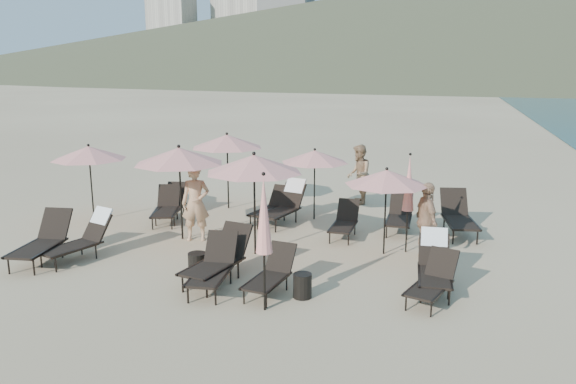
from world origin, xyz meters
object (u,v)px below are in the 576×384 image
(lounger_2, at_px, (214,266))
(umbrella_open_3, at_px, (227,141))
(lounger_7, at_px, (166,207))
(side_table_1, at_px, (302,286))
(lounger_12, at_px, (434,263))
(umbrella_open_5, at_px, (89,153))
(lounger_0, at_px, (42,240))
(beachgoer_b, at_px, (359,175))
(umbrella_closed_0, at_px, (264,216))
(lounger_4, at_px, (271,273))
(beachgoer_a, at_px, (196,203))
(lounger_1, at_px, (82,237))
(umbrella_open_1, at_px, (254,164))
(umbrella_open_4, at_px, (315,157))
(lounger_9, at_px, (272,207))
(umbrella_open_2, at_px, (387,177))
(lounger_11, at_px, (399,215))
(lounger_13, at_px, (458,216))
(lounger_10, at_px, (345,221))
(umbrella_closed_1, at_px, (409,184))
(lounger_6, at_px, (172,204))
(lounger_3, at_px, (219,258))
(umbrella_open_0, at_px, (179,156))
(beachgoer_c, at_px, (427,220))
(lounger_5, at_px, (433,280))
(lounger_8, at_px, (284,204))

(lounger_2, relative_size, umbrella_open_3, 0.75)
(lounger_7, bearing_deg, side_table_1, -57.86)
(lounger_12, xyz_separation_m, umbrella_open_5, (-9.38, 2.36, 1.44))
(lounger_0, distance_m, beachgoer_b, 9.39)
(lounger_12, distance_m, umbrella_closed_0, 3.70)
(lounger_4, height_order, beachgoer_a, beachgoer_a)
(lounger_1, distance_m, umbrella_open_1, 4.23)
(lounger_4, xyz_separation_m, lounger_7, (-4.35, 3.99, 0.05))
(beachgoer_b, bearing_deg, umbrella_open_4, -32.03)
(umbrella_open_3, bearing_deg, lounger_9, -31.70)
(umbrella_open_5, bearing_deg, beachgoer_a, -13.01)
(umbrella_open_5, bearing_deg, lounger_12, -14.12)
(umbrella_open_1, xyz_separation_m, umbrella_open_2, (2.88, 0.82, -0.31))
(lounger_7, bearing_deg, lounger_11, -10.59)
(lounger_9, xyz_separation_m, lounger_13, (5.00, 0.17, 0.07))
(lounger_2, distance_m, lounger_10, 4.48)
(lounger_13, xyz_separation_m, umbrella_closed_1, (-1.18, -1.83, 1.14))
(lounger_0, bearing_deg, umbrella_closed_1, 12.09)
(lounger_6, bearing_deg, umbrella_open_4, 3.80)
(lounger_9, bearing_deg, lounger_3, -74.29)
(lounger_2, relative_size, lounger_4, 1.15)
(umbrella_open_4, distance_m, beachgoer_b, 2.51)
(lounger_13, height_order, umbrella_open_0, umbrella_open_0)
(lounger_4, bearing_deg, umbrella_closed_0, -72.76)
(lounger_6, relative_size, beachgoer_b, 0.92)
(lounger_4, xyz_separation_m, side_table_1, (0.64, -0.06, -0.16))
(lounger_6, distance_m, umbrella_open_0, 2.64)
(lounger_3, height_order, beachgoer_c, beachgoer_c)
(lounger_9, relative_size, umbrella_open_5, 0.78)
(lounger_1, distance_m, lounger_12, 7.72)
(umbrella_open_5, height_order, umbrella_closed_0, umbrella_closed_0)
(lounger_4, xyz_separation_m, lounger_11, (2.01, 4.90, 0.04))
(lounger_5, distance_m, umbrella_closed_0, 3.42)
(lounger_2, bearing_deg, beachgoer_c, 30.85)
(lounger_2, relative_size, umbrella_open_5, 0.80)
(lounger_11, distance_m, umbrella_closed_1, 2.13)
(lounger_4, xyz_separation_m, umbrella_open_2, (1.83, 2.90, 1.42))
(lounger_5, bearing_deg, lounger_3, -160.06)
(umbrella_open_0, bearing_deg, umbrella_open_5, 164.90)
(side_table_1, bearing_deg, umbrella_open_4, 101.05)
(umbrella_closed_1, bearing_deg, beachgoer_c, -30.96)
(lounger_7, relative_size, lounger_8, 0.90)
(lounger_0, xyz_separation_m, beachgoer_a, (2.63, 2.40, 0.46))
(umbrella_open_0, distance_m, umbrella_closed_0, 4.82)
(lounger_13, xyz_separation_m, umbrella_closed_0, (-3.37, -5.80, 1.26))
(umbrella_open_0, xyz_separation_m, umbrella_open_3, (-0.05, 3.25, -0.06))
(lounger_12, height_order, beachgoer_b, beachgoer_b)
(lounger_0, xyz_separation_m, umbrella_open_1, (4.40, 1.78, 1.64))
(beachgoer_c, bearing_deg, umbrella_open_3, 39.20)
(lounger_4, distance_m, lounger_9, 5.06)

